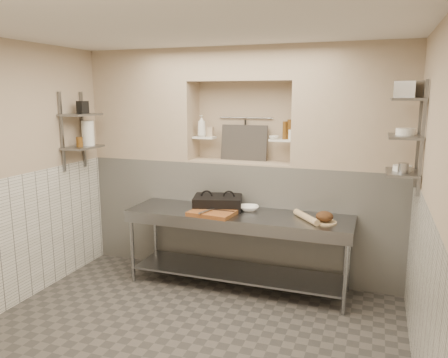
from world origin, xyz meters
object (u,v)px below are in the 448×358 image
at_px(bottle_soap, 202,126).
at_px(bowl_alcove, 274,137).
at_px(rolling_pin, 306,217).
at_px(prep_table, 237,235).
at_px(panini_press, 218,202).
at_px(mixing_bowl, 249,208).
at_px(cutting_board, 212,213).
at_px(jug_left, 88,133).
at_px(bread_loaf, 325,216).

relative_size(bottle_soap, bowl_alcove, 2.29).
bearing_deg(rolling_pin, prep_table, 178.54).
distance_m(panini_press, bowl_alcove, 1.04).
bearing_deg(mixing_bowl, cutting_board, -136.11).
relative_size(prep_table, bowl_alcove, 21.62).
height_order(cutting_board, jug_left, jug_left).
xyz_separation_m(cutting_board, mixing_bowl, (0.34, 0.33, 0.01)).
height_order(prep_table, jug_left, jug_left).
bearing_deg(cutting_board, panini_press, 96.98).
height_order(panini_press, cutting_board, panini_press).
height_order(prep_table, bowl_alcove, bowl_alcove).
relative_size(prep_table, bottle_soap, 9.45).
relative_size(prep_table, panini_press, 4.01).
bearing_deg(mixing_bowl, rolling_pin, -14.74).
distance_m(prep_table, jug_left, 2.27).
xyz_separation_m(rolling_pin, bottle_soap, (-1.44, 0.55, 0.91)).
bearing_deg(bread_loaf, panini_press, 172.27).
height_order(bread_loaf, bowl_alcove, bowl_alcove).
relative_size(cutting_board, bowl_alcove, 4.13).
bearing_deg(mixing_bowl, bread_loaf, -13.47).
relative_size(panini_press, bottle_soap, 2.36).
height_order(prep_table, panini_press, panini_press).
bearing_deg(prep_table, bottle_soap, 141.11).
bearing_deg(panini_press, bread_loaf, -22.89).
relative_size(rolling_pin, bread_loaf, 2.54).
height_order(cutting_board, bowl_alcove, bowl_alcove).
height_order(panini_press, jug_left, jug_left).
distance_m(cutting_board, bottle_soap, 1.22).
height_order(panini_press, mixing_bowl, panini_press).
bearing_deg(panini_press, prep_table, -38.18).
bearing_deg(bowl_alcove, bread_loaf, -40.41).
xyz_separation_m(bread_loaf, bowl_alcove, (-0.70, 0.60, 0.76)).
xyz_separation_m(prep_table, bread_loaf, (0.98, -0.05, 0.33)).
relative_size(cutting_board, rolling_pin, 1.06).
xyz_separation_m(cutting_board, bowl_alcove, (0.53, 0.71, 0.81)).
bearing_deg(cutting_board, bowl_alcove, 53.16).
height_order(cutting_board, bottle_soap, bottle_soap).
bearing_deg(cutting_board, bread_loaf, 5.13).
bearing_deg(bowl_alcove, rolling_pin, -48.31).
xyz_separation_m(bottle_soap, jug_left, (-1.32, -0.54, -0.08)).
bearing_deg(cutting_board, prep_table, 32.70).
bearing_deg(rolling_pin, jug_left, 179.94).
xyz_separation_m(panini_press, bread_loaf, (1.27, -0.17, -0.01)).
bearing_deg(bottle_soap, mixing_bowl, -26.06).
height_order(bottle_soap, jug_left, bottle_soap).
xyz_separation_m(prep_table, panini_press, (-0.29, 0.12, 0.33)).
relative_size(mixing_bowl, rolling_pin, 0.49).
distance_m(cutting_board, rolling_pin, 1.05).
bearing_deg(bread_loaf, cutting_board, -174.87).
distance_m(bottle_soap, jug_left, 1.43).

